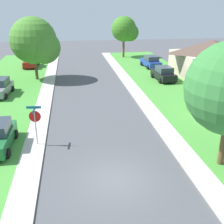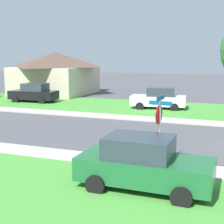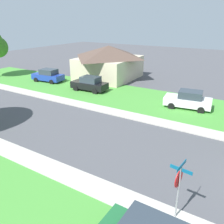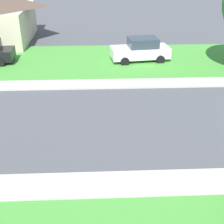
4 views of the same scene
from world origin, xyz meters
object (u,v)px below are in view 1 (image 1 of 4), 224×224
(car_white_kerbside_mid, at_px, (210,106))
(tree_across_right, at_px, (125,30))
(tree_sidewalk_mid, at_px, (36,42))
(car_red_driveway_right, at_px, (31,61))
(house_right_setback, at_px, (210,57))
(car_black_near_corner, at_px, (164,74))
(car_blue_far_down_street, at_px, (151,62))
(stop_sign_far_corner, at_px, (35,119))

(car_white_kerbside_mid, relative_size, tree_across_right, 0.65)
(tree_across_right, height_order, tree_sidewalk_mid, tree_sidewalk_mid)
(tree_across_right, bearing_deg, car_red_driveway_right, -159.82)
(tree_sidewalk_mid, distance_m, house_right_setback, 21.71)
(car_white_kerbside_mid, xyz_separation_m, tree_sidewalk_mid, (-15.11, 14.06, 3.69))
(car_black_near_corner, bearing_deg, tree_across_right, 95.84)
(car_red_driveway_right, relative_size, tree_across_right, 0.62)
(car_blue_far_down_street, xyz_separation_m, house_right_setback, (6.07, -5.88, 1.50))
(tree_sidewalk_mid, bearing_deg, tree_across_right, 44.91)
(stop_sign_far_corner, relative_size, car_white_kerbside_mid, 0.62)
(tree_sidewalk_mid, bearing_deg, car_black_near_corner, -9.74)
(tree_sidewalk_mid, bearing_deg, car_red_driveway_right, 103.74)
(car_red_driveway_right, xyz_separation_m, tree_sidewalk_mid, (1.88, -7.70, 3.69))
(house_right_setback, bearing_deg, car_blue_far_down_street, 135.94)
(car_black_near_corner, xyz_separation_m, car_blue_far_down_street, (0.54, 7.36, 0.00))
(car_black_near_corner, distance_m, car_red_driveway_right, 19.73)
(car_black_near_corner, distance_m, car_blue_far_down_street, 7.38)
(car_black_near_corner, relative_size, car_white_kerbside_mid, 0.98)
(car_red_driveway_right, bearing_deg, house_right_setback, -20.53)
(car_red_driveway_right, distance_m, tree_across_right, 16.65)
(stop_sign_far_corner, xyz_separation_m, car_white_kerbside_mid, (13.71, 3.07, -1.01))
(tree_across_right, bearing_deg, stop_sign_far_corner, -111.44)
(stop_sign_far_corner, xyz_separation_m, car_black_near_corner, (13.57, 14.56, -1.01))
(car_black_near_corner, relative_size, car_blue_far_down_street, 0.99)
(stop_sign_far_corner, height_order, car_white_kerbside_mid, stop_sign_far_corner)
(house_right_setback, bearing_deg, car_white_kerbside_mid, -116.49)
(car_white_kerbside_mid, bearing_deg, tree_across_right, 93.70)
(car_blue_far_down_street, xyz_separation_m, car_white_kerbside_mid, (-0.40, -18.85, 0.00))
(car_white_kerbside_mid, relative_size, tree_sidewalk_mid, 0.60)
(stop_sign_far_corner, xyz_separation_m, car_red_driveway_right, (-3.28, 24.83, -1.01))
(stop_sign_far_corner, xyz_separation_m, car_blue_far_down_street, (14.11, 21.92, -1.01))
(car_black_near_corner, distance_m, car_white_kerbside_mid, 11.49)
(car_blue_far_down_street, bearing_deg, car_white_kerbside_mid, -91.20)
(tree_sidewalk_mid, height_order, house_right_setback, tree_sidewalk_mid)
(car_white_kerbside_mid, height_order, tree_across_right, tree_across_right)
(stop_sign_far_corner, relative_size, car_blue_far_down_street, 0.62)
(tree_across_right, height_order, house_right_setback, tree_across_right)
(stop_sign_far_corner, height_order, tree_sidewalk_mid, tree_sidewalk_mid)
(car_black_near_corner, xyz_separation_m, car_red_driveway_right, (-16.85, 10.27, 0.00))
(car_white_kerbside_mid, bearing_deg, house_right_setback, 63.51)
(car_blue_far_down_street, bearing_deg, car_red_driveway_right, 170.51)
(car_white_kerbside_mid, bearing_deg, stop_sign_far_corner, -167.39)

